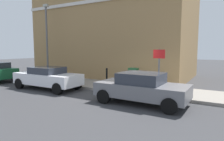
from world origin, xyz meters
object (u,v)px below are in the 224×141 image
at_px(utility_cabinet, 133,78).
at_px(street_sign, 159,65).
at_px(car_white, 48,77).
at_px(lamppost, 47,38).
at_px(bollard_near_cabinet, 107,75).
at_px(car_grey, 142,88).

xyz_separation_m(utility_cabinet, street_sign, (-1.26, -1.96, 0.98)).
distance_m(car_white, street_sign, 6.68).
distance_m(utility_cabinet, lamppost, 7.89).
xyz_separation_m(bollard_near_cabinet, lamppost, (-0.06, 5.48, 2.60)).
xyz_separation_m(car_grey, car_white, (0.16, 6.17, -0.01)).
xyz_separation_m(car_white, lamppost, (2.69, 2.94, 2.59)).
relative_size(utility_cabinet, lamppost, 0.20).
height_order(utility_cabinet, lamppost, lamppost).
bearing_deg(car_grey, street_sign, -99.80).
bearing_deg(utility_cabinet, car_grey, -149.40).
height_order(car_grey, bollard_near_cabinet, car_grey).
bearing_deg(street_sign, car_grey, 169.25).
bearing_deg(car_white, lamppost, -42.87).
xyz_separation_m(utility_cabinet, bollard_near_cabinet, (0.10, 1.96, 0.02)).
bearing_deg(car_white, utility_cabinet, -149.92).
bearing_deg(bollard_near_cabinet, car_grey, -128.77).
relative_size(car_grey, bollard_near_cabinet, 3.93).
xyz_separation_m(car_white, street_sign, (1.39, -6.47, 0.95)).
relative_size(utility_cabinet, bollard_near_cabinet, 1.11).
height_order(car_white, bollard_near_cabinet, car_white).
bearing_deg(car_white, car_grey, 178.09).
xyz_separation_m(street_sign, lamppost, (1.30, 9.41, 1.64)).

